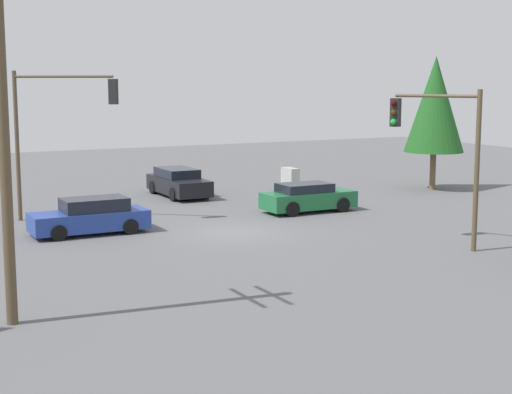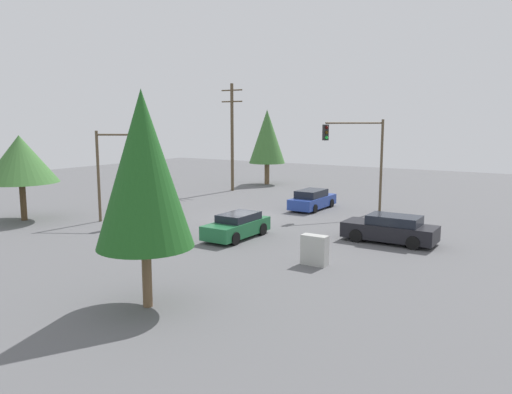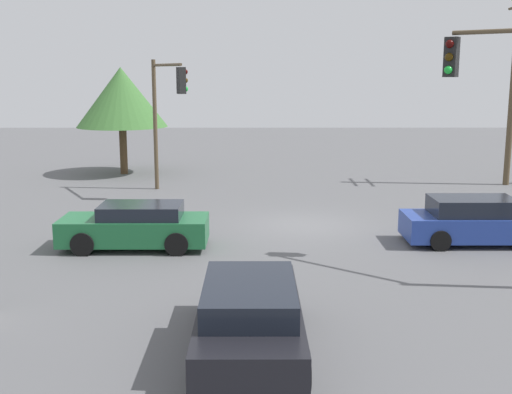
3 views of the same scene
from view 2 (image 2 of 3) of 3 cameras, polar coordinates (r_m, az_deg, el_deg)
ground_plane at (r=33.30m, az=-1.20°, el=-2.30°), size 80.00×80.00×0.00m
sedan_dark at (r=27.17m, az=15.11°, el=-3.56°), size 4.80×2.00×1.47m
sedan_blue at (r=36.39m, az=6.45°, el=-0.32°), size 1.89×4.58×1.43m
sedan_green at (r=27.27m, az=-2.19°, el=-3.33°), size 1.86×4.36×1.35m
traffic_signal_main at (r=32.45m, az=-15.43°, el=4.10°), size 3.06×1.86×5.75m
traffic_signal_cross at (r=35.14m, az=11.76°, el=5.44°), size 3.05×3.79×6.46m
utility_pole_tall at (r=45.64m, az=-2.75°, el=7.14°), size 2.20×0.28×9.68m
electrical_cabinet at (r=22.36m, az=6.71°, el=-6.04°), size 1.17×0.52×1.35m
tree_right at (r=35.09m, az=-25.35°, el=3.92°), size 4.63×4.63×5.46m
tree_corner at (r=50.42m, az=1.27°, el=6.90°), size 3.62×3.62×7.49m
tree_far at (r=16.94m, az=-12.75°, el=3.05°), size 3.29×3.29×7.37m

